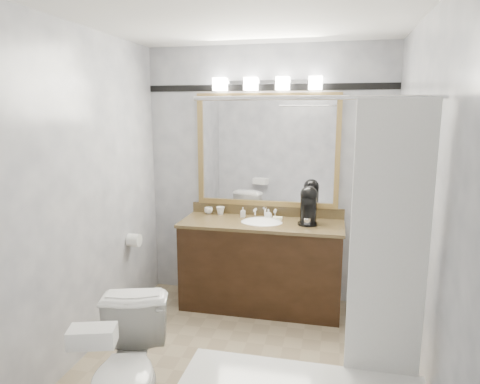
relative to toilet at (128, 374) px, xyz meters
name	(u,v)px	position (x,y,z in m)	size (l,w,h in m)	color
room	(237,203)	(0.47, 0.79, 0.88)	(2.42, 2.62, 2.52)	#9A8868
vanity	(261,263)	(0.47, 1.81, 0.07)	(1.53, 0.58, 0.97)	black
mirror	(267,151)	(0.47, 2.08, 1.13)	(1.40, 0.04, 1.10)	tan
vanity_light_bar	(267,83)	(0.47, 2.02, 1.76)	(1.02, 0.14, 0.12)	silver
accent_stripe	(268,87)	(0.47, 2.09, 1.73)	(2.40, 0.01, 0.06)	black
tp_roll	(134,240)	(-0.67, 1.46, 0.33)	(0.12, 0.12, 0.11)	white
toilet	(128,374)	(0.00, 0.00, 0.00)	(0.42, 0.73, 0.75)	white
tissue_box	(92,336)	(0.00, -0.33, 0.42)	(0.23, 0.12, 0.09)	white
coffee_maker	(308,204)	(0.90, 1.85, 0.66)	(0.18, 0.23, 0.35)	black
cup_left	(209,210)	(-0.11, 2.02, 0.51)	(0.08, 0.08, 0.07)	white
cup_right	(220,211)	(0.02, 2.01, 0.51)	(0.09, 0.09, 0.08)	white
soap_bottle_a	(243,212)	(0.26, 1.95, 0.52)	(0.04, 0.04, 0.10)	white
soap_bottle_b	(268,214)	(0.51, 1.94, 0.52)	(0.08, 0.08, 0.10)	white
soap_bar	(277,218)	(0.61, 1.93, 0.49)	(0.09, 0.06, 0.03)	#ECEAC2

